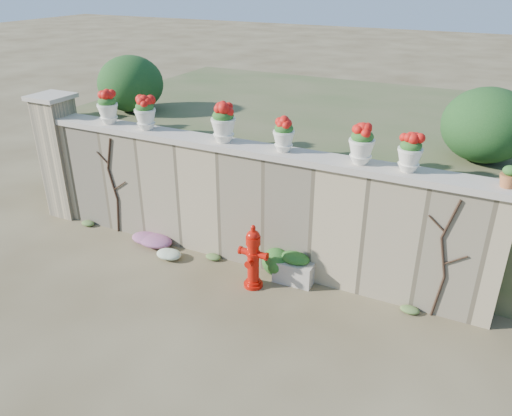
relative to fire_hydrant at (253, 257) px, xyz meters
The scene contains 21 objects.
ground 1.32m from the fire_hydrant, 114.55° to the right, with size 80.00×80.00×0.00m, color #4F4127.
stone_wall 0.98m from the fire_hydrant, 124.80° to the left, with size 8.00×0.40×2.00m, color tan.
wall_cap 1.73m from the fire_hydrant, 124.80° to the left, with size 8.10×0.52×0.10m, color #BEB2A0.
gate_pillar 4.75m from the fire_hydrant, behind, with size 0.72×0.72×2.48m.
raised_fill 3.97m from the fire_hydrant, 97.23° to the left, with size 9.00×6.00×2.00m, color #384C23.
back_shrub_left 4.62m from the fire_hydrant, 152.63° to the left, with size 1.30×1.30×1.10m, color #143814.
back_shrub_right 4.01m from the fire_hydrant, 33.39° to the left, with size 1.30×1.30×1.10m, color #143814.
vine_left 3.24m from the fire_hydrant, behind, with size 0.60×0.04×1.91m.
vine_right 2.81m from the fire_hydrant, 10.25° to the left, with size 0.60×0.04×1.91m.
fire_hydrant is the anchor object (origin of this frame).
planter_box 0.75m from the fire_hydrant, 38.43° to the left, with size 0.65×0.39×0.53m.
green_shrub 0.45m from the fire_hydrant, 65.67° to the left, with size 0.65×0.58×0.62m, color #1E5119.
magenta_clump 2.43m from the fire_hydrant, behind, with size 0.95×0.63×0.25m, color #CF29B3.
white_flowers 1.74m from the fire_hydrant, behind, with size 0.56×0.45×0.20m, color white.
urn_pot_0 3.81m from the fire_hydrant, 167.66° to the left, with size 0.37×0.37×0.58m.
urn_pot_1 3.13m from the fire_hydrant, 163.65° to the left, with size 0.37×0.37×0.58m.
urn_pot_2 2.18m from the fire_hydrant, 141.11° to the left, with size 0.40×0.40×0.62m.
urn_pot_3 1.95m from the fire_hydrant, 76.83° to the left, with size 0.33×0.33×0.52m.
urn_pot_4 2.40m from the fire_hydrant, 27.53° to the left, with size 0.37×0.37×0.58m.
urn_pot_5 2.82m from the fire_hydrant, 19.24° to the left, with size 0.34×0.34×0.54m.
terracotta_pot 3.77m from the fire_hydrant, 12.19° to the left, with size 0.23×0.23×0.28m.
Camera 1 is at (3.51, -4.92, 4.65)m, focal length 35.00 mm.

